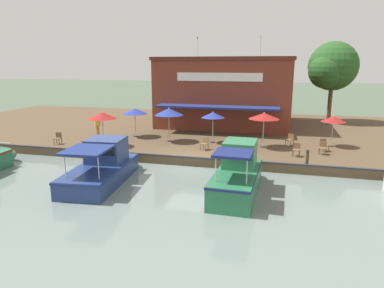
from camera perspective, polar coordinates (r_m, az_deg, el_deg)
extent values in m
plane|color=#4C5B47|center=(21.66, -0.83, -3.92)|extent=(220.00, 220.00, 0.00)
cube|color=brown|center=(32.03, 4.33, 2.20)|extent=(22.00, 56.00, 0.60)
cube|color=#2D2D33|center=(21.57, -0.77, -2.20)|extent=(0.20, 50.40, 0.10)
cube|color=brown|center=(34.24, 5.91, 8.53)|extent=(9.92, 12.05, 6.09)
cube|color=#522318|center=(34.14, 6.04, 13.89)|extent=(10.12, 12.30, 0.30)
cube|color=navy|center=(28.56, 4.10, 6.16)|extent=(1.80, 10.25, 0.16)
cube|color=silver|center=(29.22, 4.49, 11.08)|extent=(0.08, 7.23, 0.70)
cylinder|color=silver|center=(33.85, 11.32, 15.40)|extent=(0.06, 0.06, 2.28)
cube|color=gold|center=(33.73, 11.38, 17.09)|extent=(0.36, 0.03, 0.24)
cylinder|color=silver|center=(34.74, 0.97, 15.58)|extent=(0.06, 0.06, 2.28)
cube|color=orange|center=(34.62, 0.91, 17.23)|extent=(0.36, 0.03, 0.24)
cylinder|color=#B7B7B7|center=(25.17, -14.62, 2.18)|extent=(0.06, 0.06, 2.31)
cylinder|color=#2D2D33|center=(25.40, -14.48, -0.31)|extent=(0.36, 0.36, 0.06)
cone|color=maroon|center=(24.99, -14.76, 4.62)|extent=(2.05, 2.05, 0.46)
cone|color=white|center=(24.99, -14.77, 4.67)|extent=(1.27, 1.27, 0.37)
sphere|color=white|center=(24.96, -14.79, 5.14)|extent=(0.08, 0.08, 0.08)
cylinder|color=#B7B7B7|center=(28.13, -9.44, 3.39)|extent=(0.06, 0.06, 2.15)
cylinder|color=#2D2D33|center=(28.32, -9.36, 1.30)|extent=(0.36, 0.36, 0.06)
cone|color=navy|center=(27.98, -9.52, 5.43)|extent=(1.98, 1.98, 0.45)
cone|color=white|center=(27.98, -9.52, 5.47)|extent=(1.23, 1.23, 0.36)
sphere|color=white|center=(27.95, -9.53, 5.88)|extent=(0.08, 0.08, 0.08)
cylinder|color=#B7B7B7|center=(25.64, 3.47, 2.61)|extent=(0.06, 0.06, 2.16)
cylinder|color=#2D2D33|center=(25.86, 3.44, 0.32)|extent=(0.36, 0.36, 0.06)
cone|color=navy|center=(25.48, 3.51, 4.86)|extent=(1.73, 1.73, 0.41)
cone|color=white|center=(25.48, 3.51, 4.90)|extent=(1.07, 1.07, 0.33)
sphere|color=white|center=(25.45, 3.51, 5.32)|extent=(0.08, 0.08, 0.08)
cylinder|color=#B7B7B7|center=(26.34, 22.33, 1.81)|extent=(0.06, 0.06, 2.06)
cylinder|color=#2D2D33|center=(26.54, 22.14, -0.30)|extent=(0.36, 0.36, 0.06)
cone|color=maroon|center=(26.19, 22.51, 3.88)|extent=(1.71, 1.71, 0.41)
cone|color=white|center=(26.18, 22.52, 3.92)|extent=(1.06, 1.06, 0.33)
sphere|color=white|center=(26.16, 22.55, 4.33)|extent=(0.08, 0.08, 0.08)
cylinder|color=#B7B7B7|center=(26.05, -3.85, 3.00)|extent=(0.06, 0.06, 2.36)
cylinder|color=#2D2D33|center=(26.28, -3.81, 0.53)|extent=(0.36, 0.36, 0.06)
cone|color=navy|center=(25.88, -3.89, 5.40)|extent=(2.16, 2.16, 0.52)
cone|color=white|center=(25.88, -3.89, 5.45)|extent=(1.34, 1.34, 0.42)
sphere|color=white|center=(25.85, -3.89, 5.98)|extent=(0.08, 0.08, 0.08)
cylinder|color=#B7B7B7|center=(24.62, 11.80, 2.09)|extent=(0.06, 0.06, 2.31)
cylinder|color=#2D2D33|center=(24.85, 11.68, -0.46)|extent=(0.36, 0.36, 0.06)
cone|color=maroon|center=(24.44, 11.92, 4.59)|extent=(2.13, 2.13, 0.42)
cone|color=white|center=(24.44, 11.92, 4.64)|extent=(1.32, 1.32, 0.34)
sphere|color=white|center=(24.41, 11.94, 5.08)|extent=(0.08, 0.08, 0.08)
cube|color=brown|center=(25.48, 16.11, 0.05)|extent=(0.05, 0.05, 0.42)
cube|color=brown|center=(25.64, 15.31, 0.18)|extent=(0.05, 0.05, 0.42)
cube|color=brown|center=(25.83, 16.50, 0.20)|extent=(0.05, 0.05, 0.42)
cube|color=brown|center=(26.00, 15.71, 0.33)|extent=(0.05, 0.05, 0.42)
cube|color=brown|center=(25.69, 15.94, 0.65)|extent=(0.59, 0.59, 0.05)
cube|color=brown|center=(25.82, 16.16, 1.21)|extent=(0.24, 0.41, 0.40)
cube|color=brown|center=(26.84, -21.27, 0.31)|extent=(0.04, 0.04, 0.42)
cube|color=brown|center=(27.03, -22.02, 0.33)|extent=(0.04, 0.04, 0.42)
cube|color=brown|center=(27.18, -20.88, 0.50)|extent=(0.04, 0.04, 0.42)
cube|color=brown|center=(27.37, -21.63, 0.52)|extent=(0.04, 0.04, 0.42)
cube|color=brown|center=(27.06, -21.49, 0.86)|extent=(0.49, 0.49, 0.05)
cube|color=brown|center=(27.19, -21.33, 1.41)|extent=(0.10, 0.44, 0.40)
cube|color=brown|center=(24.75, 21.80, -0.76)|extent=(0.05, 0.05, 0.42)
cube|color=brown|center=(24.54, 21.02, -0.81)|extent=(0.05, 0.05, 0.42)
cube|color=brown|center=(25.08, 21.30, -0.54)|extent=(0.05, 0.05, 0.42)
cube|color=brown|center=(24.86, 20.53, -0.59)|extent=(0.05, 0.05, 0.42)
cube|color=brown|center=(24.76, 21.20, -0.20)|extent=(0.59, 0.59, 0.05)
cube|color=brown|center=(24.87, 21.00, 0.41)|extent=(0.23, 0.41, 0.40)
cube|color=brown|center=(23.70, 21.33, -1.30)|extent=(0.05, 0.05, 0.42)
cube|color=brown|center=(23.73, 20.37, -1.21)|extent=(0.05, 0.05, 0.42)
cube|color=brown|center=(24.09, 21.41, -1.09)|extent=(0.05, 0.05, 0.42)
cube|color=brown|center=(24.12, 20.47, -0.99)|extent=(0.05, 0.05, 0.42)
cube|color=brown|center=(23.86, 20.94, -0.65)|extent=(0.52, 0.52, 0.05)
cube|color=brown|center=(24.00, 21.02, -0.03)|extent=(0.12, 0.44, 0.40)
cube|color=brown|center=(22.65, 17.37, -1.63)|extent=(0.05, 0.05, 0.42)
cube|color=brown|center=(22.70, 16.38, -1.54)|extent=(0.05, 0.05, 0.42)
cube|color=brown|center=(23.04, 17.51, -1.40)|extent=(0.05, 0.05, 0.42)
cube|color=brown|center=(23.09, 16.52, -1.30)|extent=(0.05, 0.05, 0.42)
cube|color=brown|center=(22.82, 16.98, -0.95)|extent=(0.51, 0.51, 0.05)
cube|color=brown|center=(22.96, 17.09, -0.30)|extent=(0.12, 0.44, 0.40)
cube|color=brown|center=(23.27, 2.19, -0.65)|extent=(0.05, 0.05, 0.42)
cube|color=brown|center=(23.48, 1.36, -0.52)|extent=(0.05, 0.05, 0.42)
cube|color=brown|center=(23.60, 2.70, -0.45)|extent=(0.05, 0.05, 0.42)
cube|color=brown|center=(23.81, 1.89, -0.33)|extent=(0.05, 0.05, 0.42)
cube|color=brown|center=(23.49, 2.04, 0.02)|extent=(0.56, 0.56, 0.05)
cube|color=brown|center=(23.61, 2.30, 0.64)|extent=(0.19, 0.43, 0.40)
cylinder|color=orange|center=(29.32, -15.30, 2.18)|extent=(0.13, 0.13, 0.84)
cylinder|color=orange|center=(29.20, -15.53, 2.12)|extent=(0.13, 0.13, 0.84)
cylinder|color=gold|center=(29.13, -15.50, 3.60)|extent=(0.49, 0.49, 0.66)
sphere|color=#9E7051|center=(29.06, -15.56, 4.46)|extent=(0.23, 0.23, 0.23)
cube|color=#287047|center=(17.04, 7.41, -6.44)|extent=(5.21, 2.11, 1.19)
ellipsoid|color=#287047|center=(19.47, 8.58, -3.97)|extent=(1.87, 1.92, 1.19)
cube|color=navy|center=(16.88, 7.46, -4.79)|extent=(5.27, 2.15, 0.10)
cube|color=#337A51|center=(17.53, 7.99, -1.59)|extent=(1.88, 1.62, 1.33)
cube|color=black|center=(16.63, 7.56, -1.79)|extent=(0.10, 1.37, 0.47)
cube|color=navy|center=(15.37, 6.91, -1.56)|extent=(1.74, 1.72, 0.12)
cylinder|color=silver|center=(14.96, 9.13, -4.45)|extent=(0.05, 0.05, 1.21)
cylinder|color=silver|center=(15.17, 3.98, -4.06)|extent=(0.05, 0.05, 1.21)
cube|color=navy|center=(19.16, -15.03, -4.94)|extent=(5.89, 2.96, 0.95)
ellipsoid|color=navy|center=(21.67, -12.04, -2.68)|extent=(2.22, 2.48, 0.95)
cube|color=navy|center=(19.05, -15.10, -3.81)|extent=(5.96, 3.01, 0.10)
cube|color=navy|center=(19.74, -14.07, -0.94)|extent=(2.07, 2.11, 1.31)
cube|color=black|center=(18.88, -15.17, -1.13)|extent=(0.22, 1.69, 0.46)
cube|color=navy|center=(17.54, -17.09, -0.96)|extent=(2.46, 2.27, 0.10)
cylinder|color=silver|center=(16.75, -15.33, -3.67)|extent=(0.05, 0.05, 1.23)
cylinder|color=silver|center=(17.50, -20.41, -3.32)|extent=(0.05, 0.05, 1.23)
cylinder|color=#473323|center=(21.08, 18.65, -2.19)|extent=(0.18, 0.18, 0.86)
cylinder|color=#2D2D33|center=(20.97, 18.74, -1.00)|extent=(0.22, 0.22, 0.04)
cylinder|color=brown|center=(37.93, 21.97, 6.33)|extent=(0.41, 0.41, 3.77)
sphere|color=#285623|center=(37.73, 22.46, 11.91)|extent=(4.85, 4.85, 4.85)
sphere|color=#285623|center=(36.69, 21.45, 11.23)|extent=(3.39, 3.39, 3.39)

